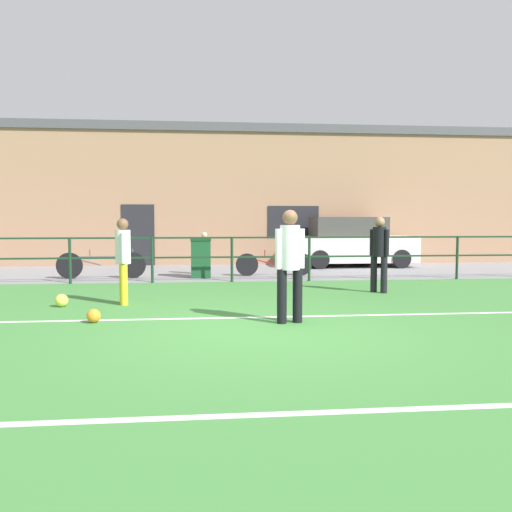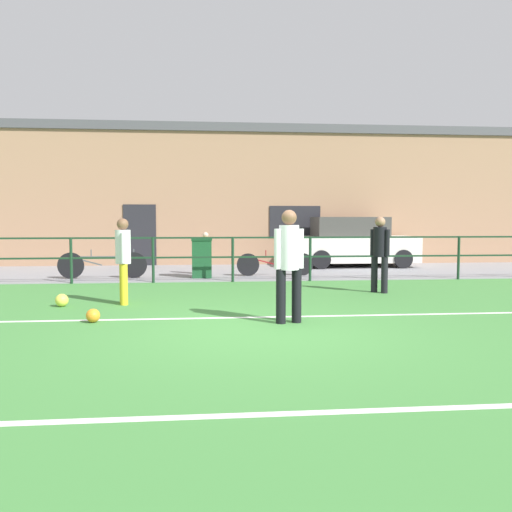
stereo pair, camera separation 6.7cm
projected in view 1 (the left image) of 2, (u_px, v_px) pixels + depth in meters
The scene contains 16 objects.
ground at pixel (257, 332), 7.63m from camera, with size 60.00×44.00×0.04m, color #42843D.
field_line_touchline at pixel (250, 317), 8.64m from camera, with size 36.00×0.11×0.00m, color white.
field_line_hash at pixel (298, 413), 4.36m from camera, with size 36.00×0.11×0.00m, color white.
pavement_strip at pixel (227, 272), 16.06m from camera, with size 48.00×5.00×0.02m, color gray.
perimeter_fence at pixel (232, 253), 13.53m from camera, with size 36.07×0.07×1.15m.
clubhouse_facade at pixel (222, 196), 19.56m from camera, with size 28.00×2.56×4.90m.
player_goalkeeper at pixel (379, 250), 11.53m from camera, with size 0.34×0.36×1.65m.
player_striker at pixel (290, 259), 8.12m from camera, with size 0.47×0.30×1.73m.
player_winger at pixel (123, 256), 9.93m from camera, with size 0.28×0.43×1.61m.
soccer_ball_match at pixel (94, 316), 8.19m from camera, with size 0.21×0.21×0.21m, color orange.
soccer_ball_spare at pixel (62, 300), 9.68m from camera, with size 0.23×0.23×0.23m, color #E5E04C.
spectator_child at pixel (204, 250), 15.19m from camera, with size 0.32×0.21×1.21m.
parked_car_red at pixel (352, 243), 17.85m from camera, with size 3.94×1.92×1.65m.
bicycle_parked_0 at pixel (274, 264), 14.88m from camera, with size 2.16×0.04×0.73m.
bicycle_parked_1 at pixel (101, 265), 14.18m from camera, with size 2.34×0.04×0.78m.
trash_bin_0 at pixel (201, 257), 14.36m from camera, with size 0.55×0.47×1.08m.
Camera 1 is at (-0.79, -7.50, 1.59)m, focal length 37.40 mm.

